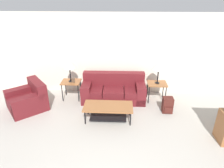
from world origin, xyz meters
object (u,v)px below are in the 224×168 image
object	(u,v)px
armchair	(28,100)
table_lamp_left	(69,65)
side_table_left	(71,83)
table_lamp_right	(159,66)
couch	(114,91)
coffee_table	(108,109)
backpack	(168,105)
side_table_right	(157,85)

from	to	relation	value
armchair	table_lamp_left	bearing A→B (deg)	30.34
side_table_left	table_lamp_right	world-z (taller)	table_lamp_right
table_lamp_left	couch	bearing A→B (deg)	0.99
armchair	coffee_table	bearing A→B (deg)	-10.77
coffee_table	side_table_left	bearing A→B (deg)	138.13
armchair	table_lamp_right	world-z (taller)	table_lamp_right
armchair	backpack	xyz separation A→B (m)	(4.01, -0.01, -0.06)
armchair	table_lamp_left	world-z (taller)	table_lamp_left
table_lamp_left	coffee_table	bearing A→B (deg)	-41.87
coffee_table	table_lamp_right	bearing A→B (deg)	37.82
armchair	side_table_left	world-z (taller)	armchair
side_table_left	backpack	distance (m)	2.98
couch	table_lamp_right	distance (m)	1.58
side_table_right	backpack	size ratio (longest dim) A/B	1.32
coffee_table	table_lamp_right	size ratio (longest dim) A/B	1.94
table_lamp_right	backpack	bearing A→B (deg)	-71.43
couch	side_table_left	distance (m)	1.35
side_table_right	side_table_left	bearing A→B (deg)	180.00
armchair	table_lamp_left	distance (m)	1.56
couch	table_lamp_right	xyz separation A→B (m)	(1.33, -0.02, 0.84)
armchair	table_lamp_left	xyz separation A→B (m)	(1.13, 0.66, 0.86)
coffee_table	side_table_right	bearing A→B (deg)	37.82
coffee_table	table_lamp_right	distance (m)	1.99
armchair	backpack	size ratio (longest dim) A/B	3.00
coffee_table	side_table_right	xyz separation A→B (m)	(1.43, 1.11, 0.23)
backpack	coffee_table	bearing A→B (deg)	-165.03
coffee_table	side_table_right	distance (m)	1.82
table_lamp_left	armchair	bearing A→B (deg)	-149.66
table_lamp_left	side_table_left	bearing A→B (deg)	-90.00
couch	side_table_left	size ratio (longest dim) A/B	3.28
side_table_left	backpack	size ratio (longest dim) A/B	1.32
side_table_right	backpack	xyz separation A→B (m)	(0.22, -0.67, -0.31)
side_table_right	table_lamp_right	size ratio (longest dim) A/B	0.90
table_lamp_right	coffee_table	bearing A→B (deg)	-142.18
side_table_left	table_lamp_right	xyz separation A→B (m)	(2.66, 0.00, 0.60)
couch	side_table_left	bearing A→B (deg)	-179.01
coffee_table	table_lamp_left	bearing A→B (deg)	138.13
couch	side_table_right	size ratio (longest dim) A/B	3.28
table_lamp_right	backpack	world-z (taller)	table_lamp_right
couch	coffee_table	xyz separation A→B (m)	(-0.10, -1.13, 0.01)
armchair	side_table_right	distance (m)	3.86
side_table_left	backpack	bearing A→B (deg)	-13.00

